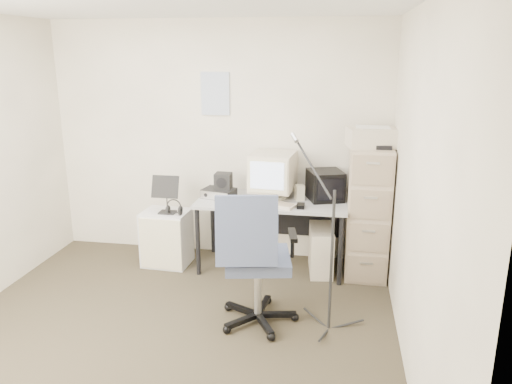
% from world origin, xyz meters
% --- Properties ---
extents(floor, '(3.60, 3.60, 0.01)m').
position_xyz_m(floor, '(0.00, 0.00, -0.01)').
color(floor, '#393421').
rests_on(floor, ground).
extents(ceiling, '(3.60, 3.60, 0.01)m').
position_xyz_m(ceiling, '(0.00, 0.00, 2.50)').
color(ceiling, white).
rests_on(ceiling, ground).
extents(wall_back, '(3.60, 0.02, 2.50)m').
position_xyz_m(wall_back, '(0.00, 1.80, 1.25)').
color(wall_back, white).
rests_on(wall_back, ground).
extents(wall_right, '(0.02, 3.60, 2.50)m').
position_xyz_m(wall_right, '(1.80, 0.00, 1.25)').
color(wall_right, white).
rests_on(wall_right, ground).
extents(wall_calendar, '(0.30, 0.02, 0.44)m').
position_xyz_m(wall_calendar, '(-0.02, 1.79, 1.75)').
color(wall_calendar, white).
rests_on(wall_calendar, wall_back).
extents(filing_cabinet, '(0.40, 0.60, 1.30)m').
position_xyz_m(filing_cabinet, '(1.58, 1.48, 0.65)').
color(filing_cabinet, tan).
rests_on(filing_cabinet, floor).
extents(printer, '(0.51, 0.40, 0.18)m').
position_xyz_m(printer, '(1.58, 1.47, 1.39)').
color(printer, beige).
rests_on(printer, filing_cabinet).
extents(desk, '(1.50, 0.70, 0.73)m').
position_xyz_m(desk, '(0.63, 1.45, 0.36)').
color(desk, '#999999').
rests_on(desk, floor).
extents(crt_monitor, '(0.46, 0.48, 0.47)m').
position_xyz_m(crt_monitor, '(0.62, 1.54, 0.96)').
color(crt_monitor, beige).
rests_on(crt_monitor, desk).
extents(crt_tv, '(0.42, 0.43, 0.30)m').
position_xyz_m(crt_tv, '(1.15, 1.57, 0.88)').
color(crt_tv, black).
rests_on(crt_tv, desk).
extents(desk_speaker, '(0.11, 0.11, 0.15)m').
position_xyz_m(desk_speaker, '(0.90, 1.50, 0.81)').
color(desk_speaker, beige).
rests_on(desk_speaker, desk).
extents(keyboard, '(0.50, 0.32, 0.03)m').
position_xyz_m(keyboard, '(0.65, 1.28, 0.74)').
color(keyboard, beige).
rests_on(keyboard, desk).
extents(mouse, '(0.07, 0.12, 0.04)m').
position_xyz_m(mouse, '(0.94, 1.24, 0.75)').
color(mouse, black).
rests_on(mouse, desk).
extents(radio_receiver, '(0.36, 0.29, 0.09)m').
position_xyz_m(radio_receiver, '(0.08, 1.46, 0.78)').
color(radio_receiver, black).
rests_on(radio_receiver, desk).
extents(radio_speaker, '(0.16, 0.15, 0.16)m').
position_xyz_m(radio_speaker, '(0.12, 1.47, 0.90)').
color(radio_speaker, black).
rests_on(radio_speaker, radio_receiver).
extents(papers, '(0.35, 0.40, 0.02)m').
position_xyz_m(papers, '(0.28, 1.32, 0.74)').
color(papers, white).
rests_on(papers, desk).
extents(pc_tower, '(0.28, 0.52, 0.47)m').
position_xyz_m(pc_tower, '(1.14, 1.44, 0.23)').
color(pc_tower, beige).
rests_on(pc_tower, floor).
extents(office_chair, '(0.78, 0.78, 1.15)m').
position_xyz_m(office_chair, '(0.67, 0.35, 0.58)').
color(office_chair, '#4D587B').
rests_on(office_chair, floor).
extents(side_cart, '(0.49, 0.40, 0.58)m').
position_xyz_m(side_cart, '(-0.47, 1.36, 0.29)').
color(side_cart, silver).
rests_on(side_cart, floor).
extents(music_stand, '(0.31, 0.25, 0.41)m').
position_xyz_m(music_stand, '(-0.43, 1.31, 0.78)').
color(music_stand, black).
rests_on(music_stand, side_cart).
extents(headphones, '(0.22, 0.22, 0.03)m').
position_xyz_m(headphones, '(-0.35, 1.27, 0.63)').
color(headphones, black).
rests_on(headphones, side_cart).
extents(mic_stand, '(0.03, 0.03, 1.53)m').
position_xyz_m(mic_stand, '(1.25, 0.34, 0.76)').
color(mic_stand, black).
rests_on(mic_stand, floor).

